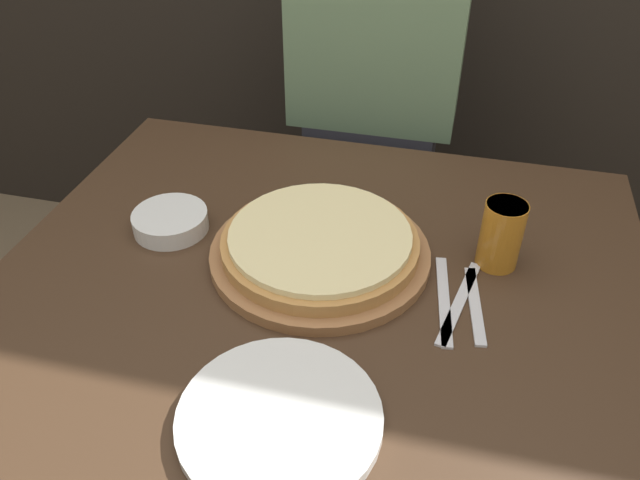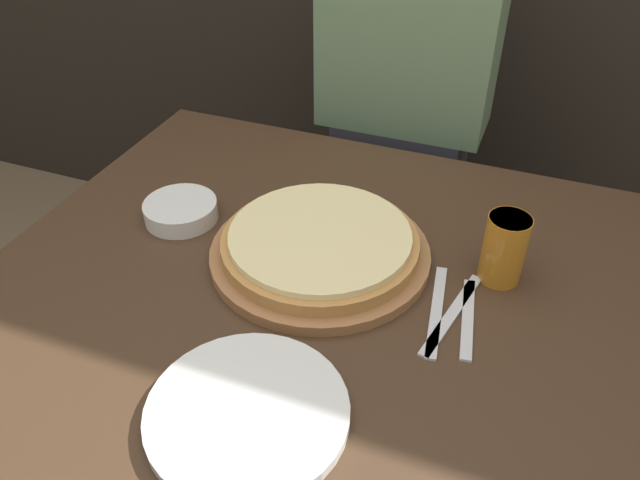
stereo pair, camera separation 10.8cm
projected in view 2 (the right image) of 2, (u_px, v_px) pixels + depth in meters
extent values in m
cube|color=#3D2819|center=(314.00, 416.00, 1.29)|extent=(1.12, 0.98, 0.74)
cylinder|color=#99663D|center=(320.00, 253.00, 1.10)|extent=(0.39, 0.39, 0.02)
cylinder|color=#B77F42|center=(320.00, 244.00, 1.09)|extent=(0.35, 0.35, 0.02)
cylinder|color=beige|center=(320.00, 235.00, 1.08)|extent=(0.32, 0.32, 0.01)
cylinder|color=#B7701E|center=(504.00, 249.00, 1.03)|extent=(0.07, 0.07, 0.12)
cylinder|color=white|center=(510.00, 222.00, 1.00)|extent=(0.07, 0.07, 0.01)
cylinder|color=silver|center=(248.00, 412.00, 0.83)|extent=(0.28, 0.28, 0.02)
cylinder|color=silver|center=(181.00, 211.00, 1.20)|extent=(0.14, 0.14, 0.04)
cube|color=silver|center=(436.00, 312.00, 1.00)|extent=(0.05, 0.21, 0.00)
cube|color=silver|center=(451.00, 316.00, 0.99)|extent=(0.06, 0.21, 0.00)
cube|color=silver|center=(467.00, 320.00, 0.98)|extent=(0.04, 0.18, 0.00)
cube|color=#33333D|center=(393.00, 235.00, 1.80)|extent=(0.33, 0.20, 0.72)
cube|color=slate|center=(410.00, 39.00, 1.45)|extent=(0.41, 0.20, 0.42)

